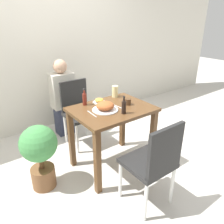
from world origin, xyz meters
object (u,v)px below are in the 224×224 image
(chair_near, at_px, (154,161))
(food_plate, at_px, (105,107))
(drink_cup, at_px, (128,102))
(condiment_bottle, at_px, (85,99))
(chair_far, at_px, (78,109))
(potted_plant_left, at_px, (40,151))
(sauce_bottle, at_px, (124,107))
(side_plate, at_px, (99,101))
(person_figure, at_px, (63,99))
(juice_glass, at_px, (115,91))

(chair_near, relative_size, food_plate, 3.21)
(food_plate, xyz_separation_m, drink_cup, (0.31, -0.02, -0.01))
(food_plate, distance_m, condiment_bottle, 0.29)
(chair_far, relative_size, food_plate, 3.21)
(chair_far, bearing_deg, potted_plant_left, -142.32)
(condiment_bottle, xyz_separation_m, potted_plant_left, (-0.63, -0.12, -0.40))
(sauce_bottle, bearing_deg, drink_cup, 40.16)
(side_plate, xyz_separation_m, potted_plant_left, (-0.80, -0.08, -0.35))
(chair_far, distance_m, person_figure, 0.38)
(condiment_bottle, height_order, potted_plant_left, condiment_bottle)
(person_figure, bearing_deg, drink_cup, -74.73)
(drink_cup, bearing_deg, side_plate, 134.17)
(food_plate, bearing_deg, potted_plant_left, 168.43)
(food_plate, height_order, sauce_bottle, sauce_bottle)
(chair_far, distance_m, potted_plant_left, 0.99)
(food_plate, bearing_deg, person_figure, 90.14)
(chair_near, height_order, sauce_bottle, sauce_bottle)
(side_plate, height_order, juice_glass, juice_glass)
(condiment_bottle, height_order, person_figure, person_figure)
(side_plate, bearing_deg, juice_glass, 11.38)
(chair_near, bearing_deg, condiment_bottle, -82.71)
(food_plate, distance_m, potted_plant_left, 0.83)
(drink_cup, distance_m, juice_glass, 0.31)
(chair_near, distance_m, person_figure, 1.86)
(drink_cup, height_order, condiment_bottle, condiment_bottle)
(condiment_bottle, bearing_deg, food_plate, -69.69)
(chair_near, bearing_deg, chair_far, -90.96)
(sauce_bottle, height_order, condiment_bottle, same)
(juice_glass, relative_size, condiment_bottle, 0.73)
(food_plate, distance_m, person_figure, 1.15)
(drink_cup, height_order, potted_plant_left, drink_cup)
(side_plate, xyz_separation_m, juice_glass, (0.28, 0.06, 0.05))
(chair_far, distance_m, drink_cup, 0.86)
(chair_far, bearing_deg, side_plate, -88.05)
(food_plate, bearing_deg, chair_near, -87.82)
(juice_glass, relative_size, potted_plant_left, 0.20)
(chair_far, relative_size, side_plate, 6.04)
(chair_far, height_order, side_plate, chair_far)
(side_plate, height_order, sauce_bottle, sauce_bottle)
(chair_far, bearing_deg, juice_glass, -57.62)
(condiment_bottle, distance_m, potted_plant_left, 0.75)
(chair_far, bearing_deg, person_figure, 98.43)
(condiment_bottle, bearing_deg, potted_plant_left, -168.86)
(drink_cup, height_order, juice_glass, juice_glass)
(potted_plant_left, bearing_deg, juice_glass, 7.13)
(potted_plant_left, bearing_deg, food_plate, -11.57)
(chair_far, relative_size, potted_plant_left, 1.24)
(juice_glass, relative_size, sauce_bottle, 0.73)
(chair_near, xyz_separation_m, side_plate, (0.04, 0.96, 0.28))
(juice_glass, distance_m, potted_plant_left, 1.15)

